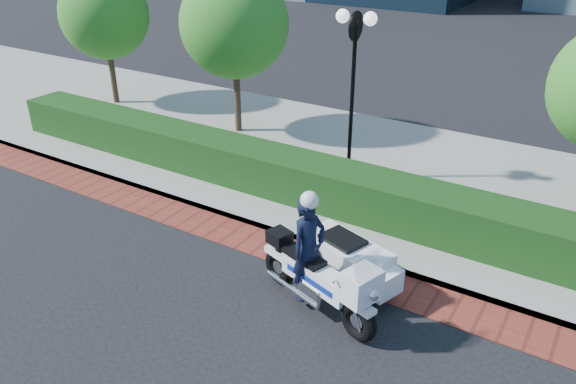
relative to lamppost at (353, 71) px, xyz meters
The scene contains 8 objects.
ground 6.07m from the lamppost, 100.89° to the right, with size 120.00×120.00×0.00m, color black.
brick_strip 4.84m from the lamppost, 105.12° to the right, with size 60.00×1.00×0.01m, color maroon.
sidewalk 3.16m from the lamppost, 141.34° to the left, with size 60.00×8.00×0.15m, color gray.
hedge_main 2.98m from the lamppost, 122.01° to the right, with size 18.00×1.20×1.00m, color black.
lamppost is the anchor object (origin of this frame).
tree_a 10.09m from the lamppost, behind, with size 3.00×3.00×4.58m.
tree_b 4.71m from the lamppost, 163.89° to the left, with size 3.20×3.20×4.89m.
police_motorcycle 5.41m from the lamppost, 67.81° to the right, with size 2.73×2.40×2.26m.
Camera 1 is at (6.69, -6.91, 6.42)m, focal length 35.00 mm.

